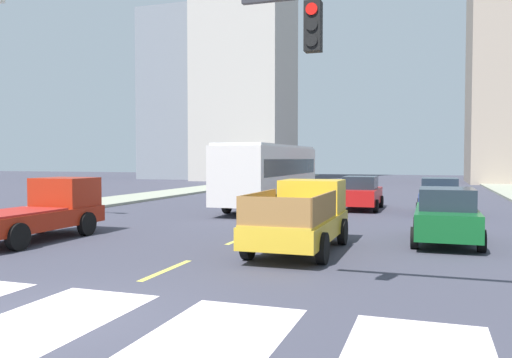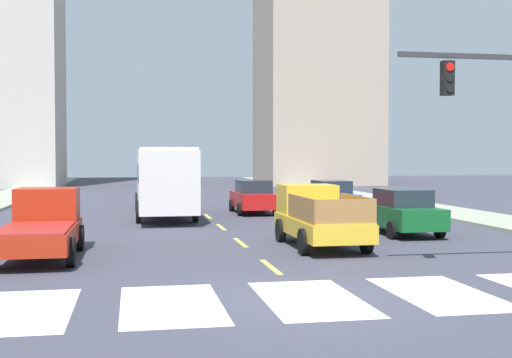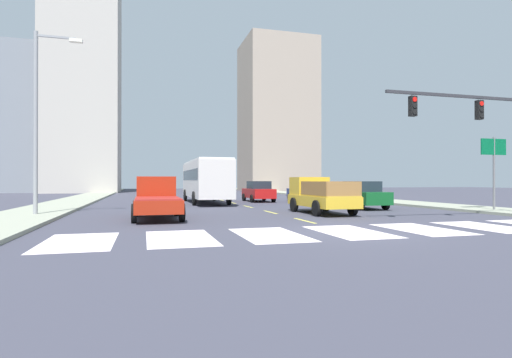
{
  "view_description": "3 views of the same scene",
  "coord_description": "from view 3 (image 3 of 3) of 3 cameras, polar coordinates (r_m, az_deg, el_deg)",
  "views": [
    {
      "loc": [
        5.85,
        -6.79,
        2.62
      ],
      "look_at": [
        0.29,
        9.74,
        1.94
      ],
      "focal_mm": 36.38,
      "sensor_mm": 36.0,
      "label": 1
    },
    {
      "loc": [
        -3.61,
        -13.08,
        2.95
      ],
      "look_at": [
        1.44,
        13.79,
        2.0
      ],
      "focal_mm": 46.23,
      "sensor_mm": 36.0,
      "label": 2
    },
    {
      "loc": [
        -6.82,
        -12.57,
        1.76
      ],
      "look_at": [
        -1.42,
        6.89,
        1.84
      ],
      "focal_mm": 28.49,
      "sensor_mm": 36.0,
      "label": 3
    }
  ],
  "objects": [
    {
      "name": "streetlight_left",
      "position": [
        22.5,
        -28.14,
        8.0
      ],
      "size": [
        2.2,
        0.28,
        9.0
      ],
      "color": "gray",
      "rests_on": "ground"
    },
    {
      "name": "lane_dash_3",
      "position": [
        32.35,
        -3.33,
        -3.35
      ],
      "size": [
        0.16,
        2.4,
        0.01
      ],
      "primitive_type": "cube",
      "color": "#D3C84C",
      "rests_on": "ground"
    },
    {
      "name": "crosswalk_stripe_1",
      "position": [
        12.74,
        -10.61,
        -8.14
      ],
      "size": [
        1.99,
        3.78,
        0.01
      ],
      "primitive_type": "cube",
      "color": "silver",
      "rests_on": "ground"
    },
    {
      "name": "block_mid_left",
      "position": [
        71.41,
        2.98,
        8.74
      ],
      "size": [
        11.72,
        10.97,
        25.81
      ],
      "primitive_type": "cube",
      "color": "tan",
      "rests_on": "ground"
    },
    {
      "name": "lane_dash_4",
      "position": [
        37.25,
        -4.95,
        -2.94
      ],
      "size": [
        0.16,
        2.4,
        0.01
      ],
      "primitive_type": "cube",
      "color": "#D3C84C",
      "rests_on": "ground"
    },
    {
      "name": "lane_dash_1",
      "position": [
        22.69,
        2.03,
        -4.67
      ],
      "size": [
        0.16,
        2.4,
        0.01
      ],
      "primitive_type": "cube",
      "color": "#D3C84C",
      "rests_on": "ground"
    },
    {
      "name": "lane_dash_5",
      "position": [
        42.17,
        -6.2,
        -2.62
      ],
      "size": [
        0.16,
        2.4,
        0.01
      ],
      "primitive_type": "cube",
      "color": "#D3C84C",
      "rests_on": "ground"
    },
    {
      "name": "lane_dash_7",
      "position": [
        52.05,
        -7.98,
        -2.17
      ],
      "size": [
        0.16,
        2.4,
        0.01
      ],
      "primitive_type": "cube",
      "color": "#D3C84C",
      "rests_on": "ground"
    },
    {
      "name": "pickup_dark",
      "position": [
        19.59,
        -13.75,
        -2.68
      ],
      "size": [
        2.18,
        5.2,
        1.96
      ],
      "rotation": [
        0.0,
        0.0,
        -0.04
      ],
      "color": "#A22310",
      "rests_on": "ground"
    },
    {
      "name": "sedan_near_right",
      "position": [
        34.07,
        0.34,
        -1.75
      ],
      "size": [
        2.02,
        4.4,
        1.72
      ],
      "rotation": [
        0.0,
        0.0,
        0.02
      ],
      "color": "red",
      "rests_on": "ground"
    },
    {
      "name": "traffic_signal_gantry",
      "position": [
        21.16,
        31.0,
        6.38
      ],
      "size": [
        8.55,
        0.27,
        6.0
      ],
      "color": "#2D2D33",
      "rests_on": "ground"
    },
    {
      "name": "sidewalk_right",
      "position": [
        36.1,
        16.51,
        -2.9
      ],
      "size": [
        3.52,
        110.0,
        0.15
      ],
      "primitive_type": "cube",
      "color": "#989C87",
      "rests_on": "ground"
    },
    {
      "name": "pickup_stakebed",
      "position": [
        22.39,
        8.73,
        -2.34
      ],
      "size": [
        2.18,
        5.2,
        1.96
      ],
      "rotation": [
        0.0,
        0.0,
        -0.01
      ],
      "color": "gold",
      "rests_on": "ground"
    },
    {
      "name": "sedan_near_left",
      "position": [
        26.34,
        14.5,
        -2.18
      ],
      "size": [
        2.02,
        4.4,
        1.72
      ],
      "rotation": [
        0.0,
        0.0,
        0.04
      ],
      "color": "#115424",
      "rests_on": "ground"
    },
    {
      "name": "sedan_far",
      "position": [
        34.24,
        7.0,
        -1.74
      ],
      "size": [
        2.02,
        4.4,
        1.72
      ],
      "rotation": [
        0.0,
        0.0,
        -0.04
      ],
      "color": "navy",
      "rests_on": "ground"
    },
    {
      "name": "lane_dash_0",
      "position": [
        18.01,
        6.85,
        -5.83
      ],
      "size": [
        0.16,
        2.4,
        0.01
      ],
      "primitive_type": "cube",
      "color": "#D3C84C",
      "rests_on": "ground"
    },
    {
      "name": "crosswalk_stripe_2",
      "position": [
        13.3,
        1.93,
        -7.81
      ],
      "size": [
        1.99,
        3.78,
        0.01
      ],
      "primitive_type": "cube",
      "color": "silver",
      "rests_on": "ground"
    },
    {
      "name": "crosswalk_stripe_0",
      "position": [
        12.82,
        -23.63,
        -8.08
      ],
      "size": [
        1.99,
        3.78,
        0.01
      ],
      "primitive_type": "cube",
      "color": "silver",
      "rests_on": "ground"
    },
    {
      "name": "crosswalk_stripe_4",
      "position": [
        15.97,
        22.11,
        -6.52
      ],
      "size": [
        1.99,
        3.78,
        0.01
      ],
      "primitive_type": "cube",
      "color": "silver",
      "rests_on": "ground"
    },
    {
      "name": "lane_dash_6",
      "position": [
        47.1,
        -7.19,
        -2.37
      ],
      "size": [
        0.16,
        2.4,
        0.01
      ],
      "primitive_type": "cube",
      "color": "#D3C84C",
      "rests_on": "ground"
    },
    {
      "name": "ground_plane",
      "position": [
        14.41,
        12.97,
        -7.23
      ],
      "size": [
        160.0,
        160.0,
        0.0
      ],
      "primitive_type": "plane",
      "color": "#3C3C49"
    },
    {
      "name": "lane_dash_2",
      "position": [
        27.49,
        -1.12,
        -3.9
      ],
      "size": [
        0.16,
        2.4,
        0.01
      ],
      "primitive_type": "cube",
      "color": "#D3C84C",
      "rests_on": "ground"
    },
    {
      "name": "sidewalk_left",
      "position": [
        31.11,
        -25.69,
        -3.31
      ],
      "size": [
        3.52,
        110.0,
        0.15
      ],
      "primitive_type": "cube",
      "color": "#989C87",
      "rests_on": "ground"
    },
    {
      "name": "block_mid_right",
      "position": [
        71.33,
        -30.83,
        7.17
      ],
      "size": [
        8.68,
        8.92,
        21.83
      ],
      "primitive_type": "cube",
      "color": "gray",
      "rests_on": "ground"
    },
    {
      "name": "direction_sign_green",
      "position": [
        26.27,
        30.39,
        2.58
      ],
      "size": [
        1.7,
        0.12,
        4.2
      ],
      "color": "slate",
      "rests_on": "ground"
    },
    {
      "name": "crosswalk_stripe_3",
      "position": [
        14.41,
        12.97,
        -7.22
      ],
      "size": [
        1.99,
        3.78,
        0.01
      ],
      "primitive_type": "cube",
      "color": "silver",
      "rests_on": "ground"
    },
    {
      "name": "crosswalk_stripe_5",
      "position": [
        17.86,
        29.46,
        -5.84
      ],
      "size": [
        1.99,
        3.78,
        0.01
      ],
      "primitive_type": "cube",
      "color": "silver",
      "rests_on": "ground"
    },
    {
      "name": "city_bus",
      "position": [
        32.14,
        -7.1,
        0.11
      ],
      "size": [
        2.72,
        10.8,
        3.32
      ],
      "rotation": [
        0.0,
        0.0,
        0.02
      ],
      "color": "silver",
      "rests_on": "ground"
    }
  ]
}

